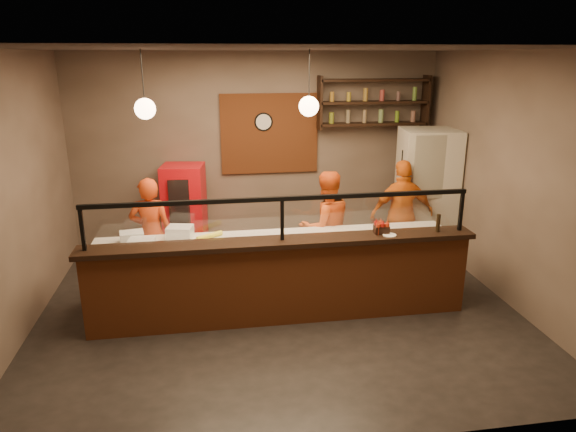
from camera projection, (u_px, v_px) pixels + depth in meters
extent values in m
plane|color=black|center=(279.00, 309.00, 6.63)|extent=(6.00, 6.00, 0.00)
plane|color=#362E2A|center=(278.00, 49.00, 5.67)|extent=(6.00, 6.00, 0.00)
plane|color=#736154|center=(258.00, 152.00, 8.51)|extent=(6.00, 0.00, 6.00)
plane|color=#736154|center=(12.00, 199.00, 5.70)|extent=(0.00, 5.00, 5.00)
plane|color=#736154|center=(509.00, 180.00, 6.60)|extent=(0.00, 5.00, 5.00)
plane|color=#736154|center=(325.00, 272.00, 3.79)|extent=(6.00, 0.00, 6.00)
cube|color=brown|center=(270.00, 134.00, 8.42)|extent=(1.60, 0.04, 1.30)
cube|color=brown|center=(282.00, 283.00, 6.20)|extent=(4.60, 0.25, 1.00)
cube|color=black|center=(282.00, 242.00, 6.04)|extent=(4.70, 0.37, 0.06)
cube|color=gray|center=(277.00, 272.00, 6.69)|extent=(4.60, 0.75, 0.85)
cube|color=silver|center=(277.00, 240.00, 6.56)|extent=(4.60, 0.75, 0.05)
cube|color=white|center=(282.00, 219.00, 5.95)|extent=(4.40, 0.02, 0.50)
cube|color=black|center=(282.00, 199.00, 5.88)|extent=(4.50, 0.05, 0.05)
cube|color=black|center=(82.00, 229.00, 5.62)|extent=(0.04, 0.04, 0.50)
cube|color=black|center=(282.00, 219.00, 5.95)|extent=(0.04, 0.04, 0.50)
cube|color=black|center=(461.00, 211.00, 6.28)|extent=(0.04, 0.04, 0.50)
cube|color=black|center=(372.00, 124.00, 8.49)|extent=(1.80, 0.28, 0.04)
cube|color=black|center=(374.00, 102.00, 8.38)|extent=(1.80, 0.28, 0.04)
cube|color=black|center=(375.00, 80.00, 8.28)|extent=(1.80, 0.28, 0.04)
cube|color=black|center=(320.00, 103.00, 8.25)|extent=(0.04, 0.28, 0.85)
cube|color=black|center=(426.00, 101.00, 8.51)|extent=(0.04, 0.28, 0.85)
cylinder|color=black|center=(263.00, 122.00, 8.33)|extent=(0.30, 0.04, 0.30)
cylinder|color=black|center=(142.00, 77.00, 5.73)|extent=(0.01, 0.01, 0.60)
sphere|color=#F1BA84|center=(145.00, 109.00, 5.83)|extent=(0.24, 0.24, 0.24)
cylinder|color=black|center=(309.00, 76.00, 6.01)|extent=(0.01, 0.01, 0.60)
sphere|color=#F1BA84|center=(309.00, 106.00, 6.11)|extent=(0.24, 0.24, 0.24)
imported|color=red|center=(151.00, 233.00, 7.09)|extent=(0.59, 0.41, 1.57)
imported|color=#D14B13|center=(326.00, 227.00, 7.25)|extent=(0.90, 0.76, 1.62)
imported|color=orange|center=(402.00, 214.00, 7.77)|extent=(0.98, 0.42, 1.66)
cube|color=beige|center=(426.00, 193.00, 8.20)|extent=(0.96, 0.91, 2.05)
cube|color=red|center=(185.00, 211.00, 8.25)|extent=(0.71, 0.67, 1.49)
cylinder|color=beige|center=(346.00, 237.00, 6.56)|extent=(0.75, 0.75, 0.01)
cube|color=white|center=(132.00, 237.00, 6.37)|extent=(0.32, 0.27, 0.14)
cube|color=silver|center=(180.00, 232.00, 6.53)|extent=(0.36, 0.31, 0.16)
cube|color=white|center=(142.00, 245.00, 6.09)|extent=(0.33, 0.28, 0.15)
cylinder|color=yellow|center=(210.00, 236.00, 6.54)|extent=(0.34, 0.25, 0.06)
cube|color=black|center=(381.00, 229.00, 6.24)|extent=(0.18, 0.14, 0.10)
cylinder|color=black|center=(438.00, 223.00, 6.27)|extent=(0.06, 0.06, 0.22)
cylinder|color=white|center=(389.00, 235.00, 6.17)|extent=(0.19, 0.19, 0.01)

